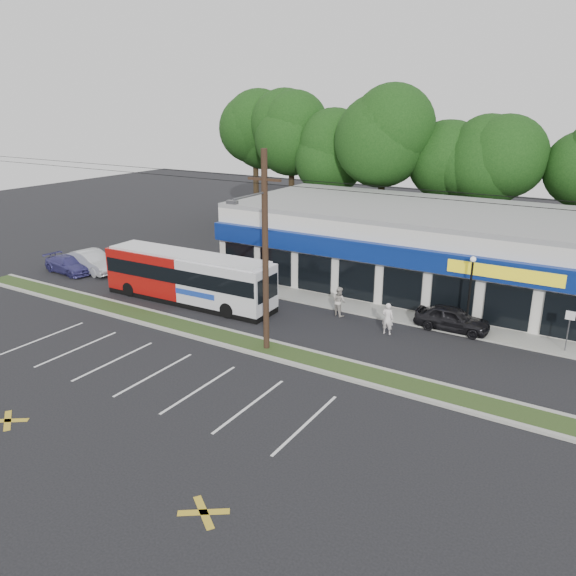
% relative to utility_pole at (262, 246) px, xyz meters
% --- Properties ---
extents(ground, '(120.00, 120.00, 0.00)m').
position_rel_utility_pole_xyz_m(ground, '(-2.83, -0.93, -5.41)').
color(ground, black).
rests_on(ground, ground).
extents(grass_strip, '(40.00, 1.60, 0.12)m').
position_rel_utility_pole_xyz_m(grass_strip, '(-2.83, 0.07, -5.35)').
color(grass_strip, '#233A18').
rests_on(grass_strip, ground).
extents(curb_south, '(40.00, 0.25, 0.14)m').
position_rel_utility_pole_xyz_m(curb_south, '(-2.83, -0.78, -5.34)').
color(curb_south, '#9E9E93').
rests_on(curb_south, ground).
extents(curb_north, '(40.00, 0.25, 0.14)m').
position_rel_utility_pole_xyz_m(curb_north, '(-2.83, 0.92, -5.34)').
color(curb_north, '#9E9E93').
rests_on(curb_north, ground).
extents(sidewalk, '(32.00, 2.20, 0.10)m').
position_rel_utility_pole_xyz_m(sidewalk, '(2.17, 8.07, -5.36)').
color(sidewalk, '#9E9E93').
rests_on(sidewalk, ground).
extents(strip_mall, '(25.00, 12.55, 5.30)m').
position_rel_utility_pole_xyz_m(strip_mall, '(2.67, 14.99, -2.76)').
color(strip_mall, beige).
rests_on(strip_mall, ground).
extents(utility_pole, '(50.00, 2.77, 10.00)m').
position_rel_utility_pole_xyz_m(utility_pole, '(0.00, 0.00, 0.00)').
color(utility_pole, black).
rests_on(utility_pole, ground).
extents(lamp_post, '(0.30, 0.30, 4.25)m').
position_rel_utility_pole_xyz_m(lamp_post, '(8.17, 7.87, -2.74)').
color(lamp_post, black).
rests_on(lamp_post, ground).
extents(sign_post, '(0.45, 0.10, 2.23)m').
position_rel_utility_pole_xyz_m(sign_post, '(13.17, 7.65, -3.86)').
color(sign_post, '#59595E').
rests_on(sign_post, ground).
extents(tree_line, '(46.76, 6.76, 11.83)m').
position_rel_utility_pole_xyz_m(tree_line, '(1.17, 25.07, 3.00)').
color(tree_line, black).
rests_on(tree_line, ground).
extents(metrobus, '(11.77, 2.82, 3.15)m').
position_rel_utility_pole_xyz_m(metrobus, '(-8.01, 3.57, -3.75)').
color(metrobus, '#970E0B').
rests_on(metrobus, ground).
extents(car_dark, '(4.06, 1.67, 1.38)m').
position_rel_utility_pole_xyz_m(car_dark, '(7.45, 7.57, -4.73)').
color(car_dark, black).
rests_on(car_dark, ground).
extents(car_silver, '(5.03, 2.34, 1.60)m').
position_rel_utility_pole_xyz_m(car_silver, '(-18.50, 4.81, -4.62)').
color(car_silver, '#B3B6BB').
rests_on(car_silver, ground).
extents(car_blue, '(4.46, 2.13, 1.25)m').
position_rel_utility_pole_xyz_m(car_blue, '(-19.83, 3.76, -4.79)').
color(car_blue, navy).
rests_on(car_blue, ground).
extents(pedestrian_a, '(0.66, 0.45, 1.77)m').
position_rel_utility_pole_xyz_m(pedestrian_a, '(4.61, 5.21, -4.53)').
color(pedestrian_a, silver).
rests_on(pedestrian_a, ground).
extents(pedestrian_b, '(1.04, 0.94, 1.76)m').
position_rel_utility_pole_xyz_m(pedestrian_b, '(1.11, 6.36, -4.53)').
color(pedestrian_b, beige).
rests_on(pedestrian_b, ground).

